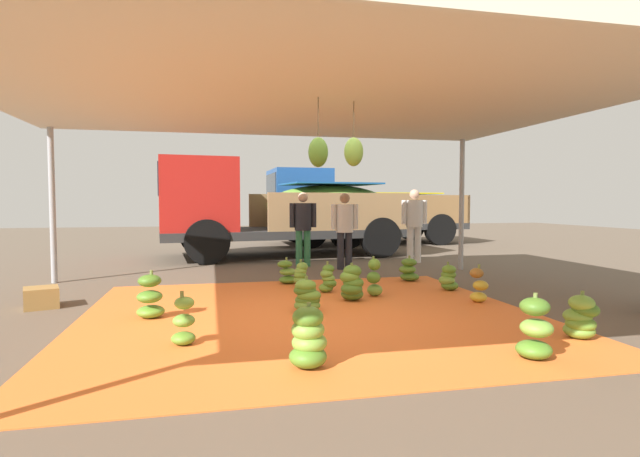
{
  "coord_description": "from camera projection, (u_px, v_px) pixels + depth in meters",
  "views": [
    {
      "loc": [
        -1.18,
        -5.82,
        1.38
      ],
      "look_at": [
        0.75,
        2.85,
        0.9
      ],
      "focal_mm": 27.6,
      "sensor_mm": 36.0,
      "label": 1
    }
  ],
  "objects": [
    {
      "name": "banana_bunch_10",
      "position": [
        374.0,
        279.0,
        7.14
      ],
      "size": [
        0.28,
        0.28,
        0.58
      ],
      "color": "#6B9E38",
      "rests_on": "tarp_orange"
    },
    {
      "name": "crate_0",
      "position": [
        41.0,
        298.0,
        6.41
      ],
      "size": [
        0.51,
        0.52,
        0.27
      ],
      "primitive_type": "cube",
      "rotation": [
        0.0,
        0.0,
        0.32
      ],
      "color": "olive",
      "rests_on": "ground"
    },
    {
      "name": "worker_1",
      "position": [
        303.0,
        223.0,
        10.47
      ],
      "size": [
        0.58,
        0.36,
        1.59
      ],
      "color": "#337A4C",
      "rests_on": "ground"
    },
    {
      "name": "banana_bunch_2",
      "position": [
        328.0,
        279.0,
        7.46
      ],
      "size": [
        0.33,
        0.31,
        0.47
      ],
      "color": "#60932D",
      "rests_on": "tarp_orange"
    },
    {
      "name": "banana_bunch_6",
      "position": [
        301.0,
        276.0,
        7.78
      ],
      "size": [
        0.29,
        0.27,
        0.47
      ],
      "color": "#6B9E38",
      "rests_on": "tarp_orange"
    },
    {
      "name": "banana_bunch_13",
      "position": [
        535.0,
        331.0,
        4.29
      ],
      "size": [
        0.42,
        0.42,
        0.58
      ],
      "color": "#518428",
      "rests_on": "tarp_orange"
    },
    {
      "name": "banana_bunch_9",
      "position": [
        287.0,
        273.0,
        8.28
      ],
      "size": [
        0.43,
        0.41,
        0.44
      ],
      "color": "#518428",
      "rests_on": "tarp_orange"
    },
    {
      "name": "banana_bunch_8",
      "position": [
        184.0,
        323.0,
        4.73
      ],
      "size": [
        0.31,
        0.32,
        0.52
      ],
      "color": "#60932D",
      "rests_on": "tarp_orange"
    },
    {
      "name": "banana_bunch_0",
      "position": [
        409.0,
        270.0,
        8.56
      ],
      "size": [
        0.38,
        0.41,
        0.44
      ],
      "color": "#477523",
      "rests_on": "tarp_orange"
    },
    {
      "name": "cargo_truck_main",
      "position": [
        278.0,
        208.0,
        12.49
      ],
      "size": [
        6.42,
        3.11,
        2.4
      ],
      "color": "#2D2D2D",
      "rests_on": "ground"
    },
    {
      "name": "banana_bunch_12",
      "position": [
        352.0,
        284.0,
        6.83
      ],
      "size": [
        0.44,
        0.45,
        0.53
      ],
      "color": "#477523",
      "rests_on": "tarp_orange"
    },
    {
      "name": "banana_bunch_4",
      "position": [
        307.0,
        296.0,
        6.17
      ],
      "size": [
        0.45,
        0.46,
        0.44
      ],
      "color": "#6B9E38",
      "rests_on": "tarp_orange"
    },
    {
      "name": "tent_canopy",
      "position": [
        312.0,
        97.0,
        5.78
      ],
      "size": [
        8.0,
        7.0,
        2.7
      ],
      "color": "#9EA0A5",
      "rests_on": "ground"
    },
    {
      "name": "worker_0",
      "position": [
        345.0,
        225.0,
        10.04
      ],
      "size": [
        0.57,
        0.35,
        1.56
      ],
      "color": "#26262D",
      "rests_on": "ground"
    },
    {
      "name": "tarp_orange",
      "position": [
        311.0,
        315.0,
        6.0
      ],
      "size": [
        5.44,
        5.17,
        0.01
      ],
      "primitive_type": "cube",
      "color": "orange",
      "rests_on": "ground"
    },
    {
      "name": "banana_bunch_7",
      "position": [
        479.0,
        287.0,
        6.71
      ],
      "size": [
        0.31,
        0.33,
        0.52
      ],
      "color": "gold",
      "rests_on": "tarp_orange"
    },
    {
      "name": "ground_plane",
      "position": [
        278.0,
        278.0,
        8.93
      ],
      "size": [
        40.0,
        40.0,
        0.0
      ],
      "primitive_type": "plane",
      "color": "brown"
    },
    {
      "name": "banana_bunch_3",
      "position": [
        150.0,
        298.0,
        5.78
      ],
      "size": [
        0.45,
        0.49,
        0.57
      ],
      "color": "#60932D",
      "rests_on": "tarp_orange"
    },
    {
      "name": "banana_bunch_5",
      "position": [
        308.0,
        339.0,
        4.08
      ],
      "size": [
        0.43,
        0.43,
        0.54
      ],
      "color": "#518428",
      "rests_on": "tarp_orange"
    },
    {
      "name": "cargo_truck_far",
      "position": [
        356.0,
        208.0,
        16.16
      ],
      "size": [
        6.36,
        2.65,
        2.4
      ],
      "color": "#2D2D2D",
      "rests_on": "ground"
    },
    {
      "name": "worker_2",
      "position": [
        414.0,
        220.0,
        11.15
      ],
      "size": [
        0.61,
        0.37,
        1.66
      ],
      "color": "silver",
      "rests_on": "ground"
    },
    {
      "name": "banana_bunch_11",
      "position": [
        581.0,
        318.0,
        4.93
      ],
      "size": [
        0.43,
        0.43,
        0.48
      ],
      "color": "#6B9E38",
      "rests_on": "tarp_orange"
    },
    {
      "name": "banana_bunch_1",
      "position": [
        449.0,
        278.0,
        7.64
      ],
      "size": [
        0.4,
        0.38,
        0.44
      ],
      "color": "#518428",
      "rests_on": "tarp_orange"
    }
  ]
}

